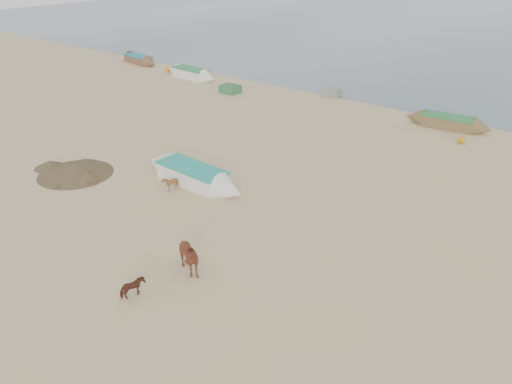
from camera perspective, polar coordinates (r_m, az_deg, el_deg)
ground at (r=19.35m, az=-7.35°, el=-6.86°), size 140.00×140.00×0.00m
cow_adult at (r=17.94m, az=-8.07°, el=-7.27°), size 1.77×1.23×1.37m
calf_front at (r=23.97m, az=-9.79°, el=0.97°), size 0.90×0.88×0.75m
calf_right at (r=17.29m, az=-13.87°, el=-10.67°), size 0.71×0.80×0.72m
near_canoe at (r=24.57m, az=-7.28°, el=1.98°), size 6.46×1.67×0.88m
debris_pile at (r=27.00m, az=-19.98°, el=2.49°), size 3.98×3.98×0.57m
waterline_canoes at (r=34.21m, az=20.69°, el=7.62°), size 61.51×3.09×0.93m
beach_clutter at (r=33.34m, az=23.03°, el=6.50°), size 44.34×5.10×0.64m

